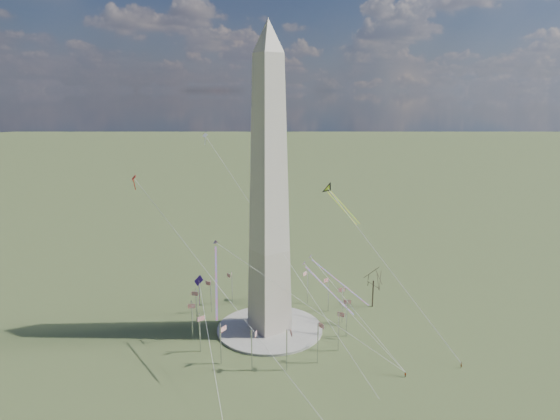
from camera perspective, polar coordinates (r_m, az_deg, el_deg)
ground at (r=175.61m, az=-1.18°, el=-13.52°), size 2000.00×2000.00×0.00m
plaza at (r=175.43m, az=-1.19°, el=-13.40°), size 36.00×36.00×0.80m
washington_monument at (r=159.68m, az=-1.27°, el=2.00°), size 15.56×15.56×100.00m
flagpole_ring at (r=172.43m, az=-1.20°, el=-11.37°), size 54.40×54.40×13.00m
tree_near at (r=191.48m, az=10.65°, el=-7.74°), size 8.97×8.97×15.69m
person_east at (r=162.96m, az=20.00°, el=-16.31°), size 0.81×0.80×1.89m
person_centre at (r=154.12m, az=14.13°, el=-17.78°), size 0.93×0.44×1.53m
kite_delta_black at (r=185.45m, az=5.73°, el=2.19°), size 6.45×16.66×13.63m
kite_diamond_purple at (r=161.62m, az=-9.26°, el=-8.29°), size 1.99×3.37×10.76m
kite_streamer_left at (r=167.22m, az=5.79°, el=-7.28°), size 11.49×19.24×14.64m
kite_streamer_mid at (r=150.39m, az=-7.33°, el=-6.53°), size 12.27×21.63×16.29m
kite_streamer_right at (r=180.54m, az=4.68°, el=-8.12°), size 7.61×21.34×15.06m
kite_small_red at (r=172.87m, az=-16.35°, el=3.41°), size 1.66×2.45×5.17m
kite_small_white at (r=203.54m, az=-8.56°, el=8.32°), size 1.75×1.60×4.84m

